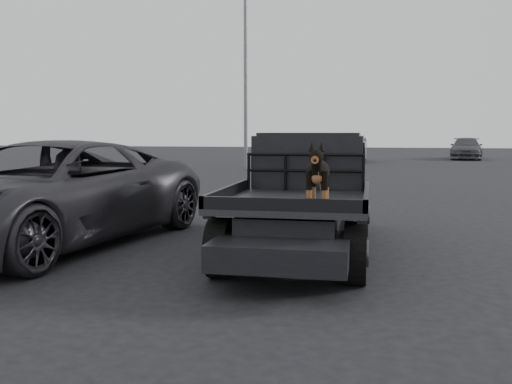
% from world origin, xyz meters
% --- Properties ---
extents(ground, '(120.00, 120.00, 0.00)m').
position_xyz_m(ground, '(0.00, 0.00, 0.00)').
color(ground, black).
rests_on(ground, ground).
extents(flatbed_ute, '(2.00, 5.40, 0.92)m').
position_xyz_m(flatbed_ute, '(0.39, 2.02, 0.46)').
color(flatbed_ute, black).
rests_on(flatbed_ute, ground).
extents(ute_cab, '(1.72, 1.30, 0.88)m').
position_xyz_m(ute_cab, '(0.39, 2.97, 1.36)').
color(ute_cab, black).
rests_on(ute_cab, flatbed_ute).
extents(headache_rack, '(1.80, 0.08, 0.55)m').
position_xyz_m(headache_rack, '(0.39, 2.22, 1.20)').
color(headache_rack, black).
rests_on(headache_rack, flatbed_ute).
extents(dog, '(0.32, 0.60, 0.74)m').
position_xyz_m(dog, '(0.77, 0.28, 1.29)').
color(dog, black).
rests_on(dog, flatbed_ute).
extents(parked_suv, '(3.77, 6.43, 1.68)m').
position_xyz_m(parked_suv, '(-3.71, 1.78, 0.84)').
color(parked_suv, '#2E2D32').
rests_on(parked_suv, ground).
extents(distant_car_a, '(1.55, 4.35, 1.43)m').
position_xyz_m(distant_car_a, '(0.30, 28.34, 0.71)').
color(distant_car_a, '#525257').
rests_on(distant_car_a, ground).
extents(distant_car_b, '(2.66, 5.06, 1.40)m').
position_xyz_m(distant_car_b, '(7.49, 33.16, 0.70)').
color(distant_car_b, '#49494E').
rests_on(distant_car_b, ground).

